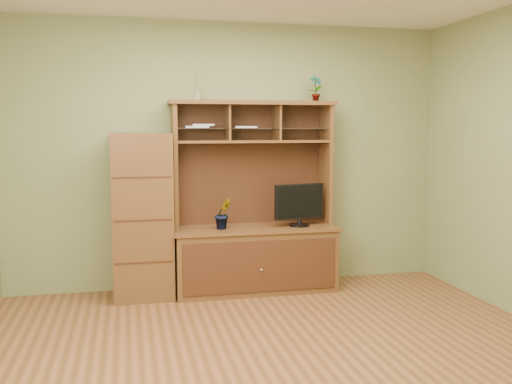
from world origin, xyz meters
name	(u,v)px	position (x,y,z in m)	size (l,w,h in m)	color
room	(281,169)	(0.00, 0.00, 1.35)	(4.54, 4.04, 2.74)	brown
media_hutch	(254,239)	(0.20, 1.73, 0.52)	(1.66, 0.61, 1.90)	#4B2A15
monitor	(299,204)	(0.64, 1.65, 0.87)	(0.53, 0.21, 0.42)	black
orchid_plant	(223,213)	(-0.13, 1.65, 0.80)	(0.17, 0.14, 0.31)	#2A501B
top_plant	(316,88)	(0.86, 1.80, 2.04)	(0.14, 0.10, 0.27)	#2D6322
reed_diffuser	(197,90)	(-0.36, 1.80, 2.00)	(0.05, 0.05, 0.26)	silver
magazines	(215,126)	(-0.18, 1.80, 1.65)	(0.72, 0.20, 0.04)	silver
side_cabinet	(142,216)	(-0.90, 1.73, 0.79)	(0.57, 0.52, 1.58)	#4B2A15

